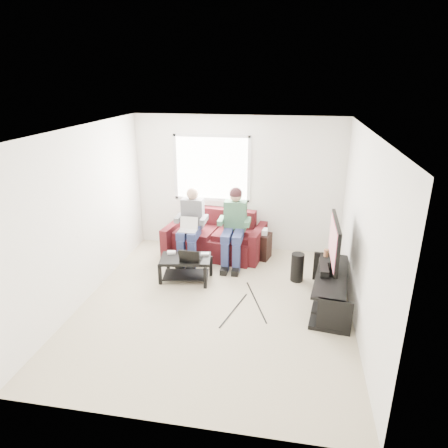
{
  "coord_description": "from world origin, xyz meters",
  "views": [
    {
      "loc": [
        1.05,
        -5.14,
        3.25
      ],
      "look_at": [
        0.03,
        0.6,
        1.09
      ],
      "focal_mm": 32.0,
      "sensor_mm": 36.0,
      "label": 1
    }
  ],
  "objects_px": {
    "tv_stand": "(330,291)",
    "tv": "(334,243)",
    "coffee_table": "(186,264)",
    "subwoofer": "(297,267)",
    "sofa": "(216,239)",
    "end_table": "(261,245)"
  },
  "relations": [
    {
      "from": "tv_stand",
      "to": "tv",
      "type": "relative_size",
      "value": 1.44
    },
    {
      "from": "coffee_table",
      "to": "subwoofer",
      "type": "distance_m",
      "value": 1.88
    },
    {
      "from": "sofa",
      "to": "coffee_table",
      "type": "relative_size",
      "value": 2.15
    },
    {
      "from": "sofa",
      "to": "subwoofer",
      "type": "xyz_separation_m",
      "value": [
        1.56,
        -0.82,
        -0.07
      ]
    },
    {
      "from": "tv_stand",
      "to": "subwoofer",
      "type": "distance_m",
      "value": 0.84
    },
    {
      "from": "subwoofer",
      "to": "end_table",
      "type": "height_order",
      "value": "end_table"
    },
    {
      "from": "coffee_table",
      "to": "end_table",
      "type": "relative_size",
      "value": 1.52
    },
    {
      "from": "sofa",
      "to": "tv",
      "type": "height_order",
      "value": "tv"
    },
    {
      "from": "sofa",
      "to": "end_table",
      "type": "relative_size",
      "value": 3.27
    },
    {
      "from": "tv",
      "to": "end_table",
      "type": "height_order",
      "value": "tv"
    },
    {
      "from": "coffee_table",
      "to": "tv",
      "type": "relative_size",
      "value": 0.82
    },
    {
      "from": "sofa",
      "to": "subwoofer",
      "type": "distance_m",
      "value": 1.76
    },
    {
      "from": "tv",
      "to": "subwoofer",
      "type": "relative_size",
      "value": 2.25
    },
    {
      "from": "sofa",
      "to": "tv_stand",
      "type": "relative_size",
      "value": 1.22
    },
    {
      "from": "sofa",
      "to": "coffee_table",
      "type": "height_order",
      "value": "sofa"
    },
    {
      "from": "coffee_table",
      "to": "tv",
      "type": "height_order",
      "value": "tv"
    },
    {
      "from": "subwoofer",
      "to": "end_table",
      "type": "bearing_deg",
      "value": 130.71
    },
    {
      "from": "tv",
      "to": "end_table",
      "type": "bearing_deg",
      "value": 130.47
    },
    {
      "from": "tv_stand",
      "to": "tv",
      "type": "bearing_deg",
      "value": 91.47
    },
    {
      "from": "coffee_table",
      "to": "end_table",
      "type": "distance_m",
      "value": 1.6
    },
    {
      "from": "tv",
      "to": "subwoofer",
      "type": "bearing_deg",
      "value": 130.14
    },
    {
      "from": "coffee_table",
      "to": "end_table",
      "type": "bearing_deg",
      "value": 43.13
    }
  ]
}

